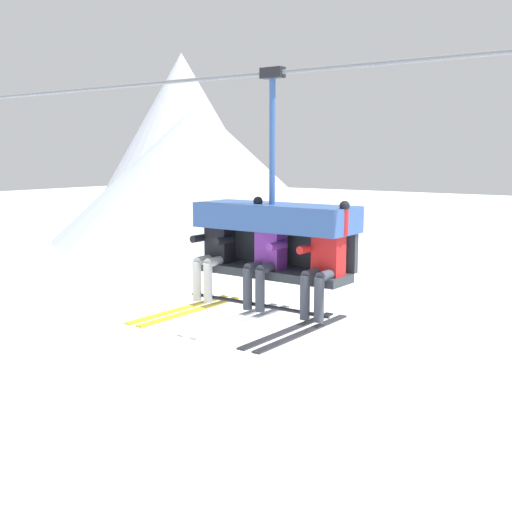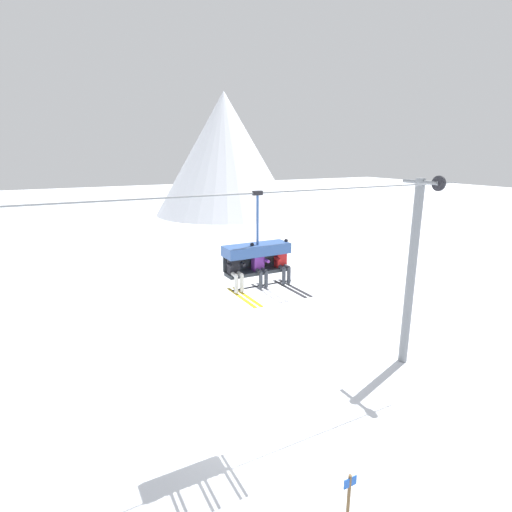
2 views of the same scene
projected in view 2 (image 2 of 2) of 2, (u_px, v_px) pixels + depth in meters
ground_plane at (238, 416)px, 13.52m from camera, size 200.00×200.00×0.00m
mountain_peak_east at (225, 154)px, 56.47m from camera, size 19.97×19.97×16.78m
lift_tower_far at (412, 270)px, 16.04m from camera, size 0.36×1.88×7.84m
lift_cable at (233, 194)px, 10.74m from camera, size 18.51×0.05×0.05m
chairlift_chair at (256, 254)px, 11.59m from camera, size 1.96×0.74×2.69m
skier_black at (236, 269)px, 11.13m from camera, size 0.46×1.70×1.23m
skier_purple at (260, 265)px, 11.48m from camera, size 0.48×1.70×1.34m
skier_red at (283, 262)px, 11.83m from camera, size 0.48×1.70×1.34m
trail_sign at (349, 500)px, 9.17m from camera, size 0.36×0.08×1.60m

